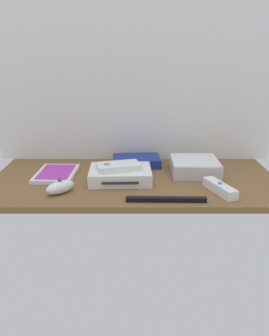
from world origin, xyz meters
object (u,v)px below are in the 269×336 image
mini_computer (195,166)px  remote_nunchuk (60,187)px  remote_classic_pad (118,166)px  game_console (120,175)px  network_router (136,161)px  remote_wand (220,188)px  sensor_bar (166,199)px  game_case (56,174)px

mini_computer → remote_nunchuk: mini_computer is taller
mini_computer → remote_classic_pad: 28.83cm
game_console → mini_computer: (26.86, 7.76, 0.44)cm
mini_computer → game_console: bearing=-163.9°
game_console → network_router: (5.63, 17.24, -0.50)cm
remote_classic_pad → remote_wand: bearing=-32.8°
remote_nunchuk → sensor_bar: 33.52cm
remote_wand → remote_classic_pad: (-32.46, 10.22, 3.90)cm
remote_nunchuk → sensor_bar: (32.82, -6.69, -1.34)cm
remote_wand → remote_nunchuk: 50.39cm
remote_classic_pad → sensor_bar: remote_classic_pad is taller
remote_nunchuk → remote_classic_pad: size_ratio=0.64×
game_console → sensor_bar: (14.32, -17.91, -1.50)cm
remote_classic_pad → sensor_bar: bearing=-64.5°
mini_computer → remote_wand: (5.03, -18.65, -1.13)cm
game_console → network_router: bearing=70.2°
sensor_bar → remote_wand: bearing=23.0°
game_case → remote_wand: remote_wand is taller
game_case → remote_wand: size_ratio=1.30×
mini_computer → sensor_bar: (-12.54, -25.68, -1.94)cm
game_case → remote_nunchuk: (4.75, -16.51, 1.28)cm
game_case → sensor_bar: 44.16cm
mini_computer → remote_wand: 19.35cm
network_router → sensor_bar: bearing=-80.5°
game_case → network_router: size_ratio=1.04×
game_case → remote_classic_pad: bearing=-12.1°
game_console → remote_nunchuk: bearing=-150.5°
remote_classic_pad → game_console: bearing=34.2°
game_case → network_router: 31.27cm
game_case → network_router: network_router is taller
game_console → remote_nunchuk: (-18.50, -11.22, -0.16)cm
network_router → remote_classic_pad: (-6.20, -17.91, 3.71)cm
mini_computer → game_case: (-50.11, -2.48, -1.88)cm
game_case → sensor_bar: bearing=-29.1°
network_router → remote_classic_pad: remote_classic_pad is taller
game_console → mini_computer: bearing=14.4°
mini_computer → remote_classic_pad: remote_classic_pad is taller
remote_nunchuk → network_router: bearing=94.7°
game_console → game_case: size_ratio=1.10×
remote_nunchuk → sensor_bar: bearing=33.5°
mini_computer → game_case: bearing=-177.2°
network_router → mini_computer: bearing=-28.5°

